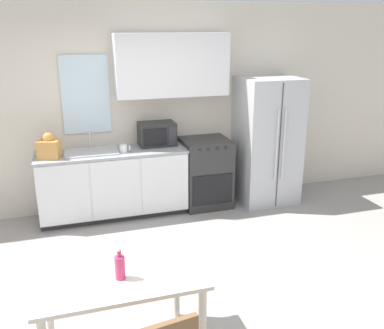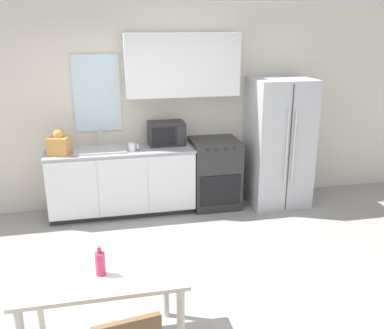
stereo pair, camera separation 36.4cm
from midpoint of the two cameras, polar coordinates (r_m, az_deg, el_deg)
The scene contains 11 objects.
ground_plane at distance 4.23m, azimuth -1.53°, elevation -16.37°, with size 12.00×12.00×0.00m, color gray.
wall_back at distance 5.73m, azimuth -4.82°, elevation 8.41°, with size 12.00×0.38×2.70m.
kitchen_counter at distance 5.67m, azimuth -7.50°, elevation -2.22°, with size 1.89×0.61×0.88m.
oven_range at distance 5.87m, azimuth 4.80°, elevation -1.17°, with size 0.63×0.62×0.94m.
refrigerator at distance 6.01m, azimuth 13.14°, elevation 2.87°, with size 0.79×0.77×1.74m.
kitchen_sink at distance 5.53m, azimuth -10.27°, elevation 2.03°, with size 0.65×0.42×0.25m.
microwave at distance 5.67m, azimuth -1.60°, elevation 4.17°, with size 0.48×0.32×0.31m.
coffee_mug at distance 5.43m, azimuth -6.07°, elevation 2.32°, with size 0.13×0.09×0.10m.
grocery_bag_0 at distance 5.42m, azimuth -15.49°, elevation 2.65°, with size 0.29×0.27×0.32m.
dining_table at distance 3.21m, azimuth -8.68°, elevation -14.80°, with size 1.14×0.81×0.77m.
drink_bottle at distance 2.99m, azimuth -8.68°, elevation -12.86°, with size 0.07×0.07×0.23m.
Camera 2 is at (-0.45, -3.48, 2.38)m, focal length 40.00 mm.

